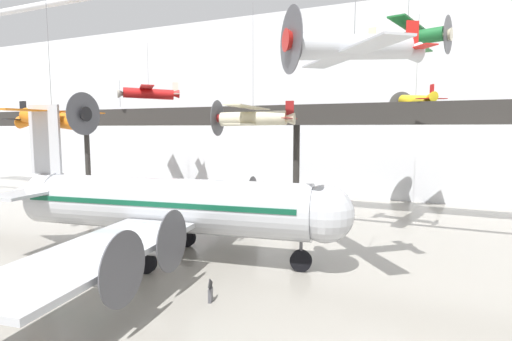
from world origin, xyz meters
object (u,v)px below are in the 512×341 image
(suspended_plane_yellow_lowwing, at_px, (416,101))
(suspended_plane_silver_racer, at_px, (354,48))
(suspended_plane_orange_highwing, at_px, (52,118))
(info_sign_pedestal, at_px, (210,293))
(suspended_plane_red_highwing, at_px, (149,93))
(suspended_plane_green_biplane, at_px, (408,38))
(airliner_silver_main, at_px, (162,205))
(suspended_plane_cream_biplane, at_px, (253,118))

(suspended_plane_yellow_lowwing, relative_size, suspended_plane_silver_racer, 1.19)
(suspended_plane_orange_highwing, distance_m, info_sign_pedestal, 18.55)
(suspended_plane_red_highwing, bearing_deg, info_sign_pedestal, 90.83)
(suspended_plane_red_highwing, bearing_deg, suspended_plane_green_biplane, 119.48)
(suspended_plane_red_highwing, height_order, suspended_plane_orange_highwing, suspended_plane_red_highwing)
(airliner_silver_main, distance_m, suspended_plane_green_biplane, 20.44)
(info_sign_pedestal, bearing_deg, suspended_plane_green_biplane, 45.53)
(suspended_plane_green_biplane, relative_size, suspended_plane_red_highwing, 0.89)
(suspended_plane_red_highwing, xyz_separation_m, suspended_plane_orange_highwing, (7.29, -19.81, -3.59))
(suspended_plane_yellow_lowwing, distance_m, info_sign_pedestal, 28.02)
(suspended_plane_orange_highwing, bearing_deg, suspended_plane_yellow_lowwing, 40.07)
(suspended_plane_red_highwing, bearing_deg, airliner_silver_main, 87.72)
(suspended_plane_cream_biplane, distance_m, suspended_plane_red_highwing, 20.84)
(airliner_silver_main, relative_size, suspended_plane_silver_racer, 3.58)
(info_sign_pedestal, bearing_deg, airliner_silver_main, 128.00)
(suspended_plane_orange_highwing, xyz_separation_m, info_sign_pedestal, (15.76, -4.29, -8.80))
(suspended_plane_green_biplane, xyz_separation_m, suspended_plane_cream_biplane, (-12.32, 0.69, -5.40))
(airliner_silver_main, xyz_separation_m, info_sign_pedestal, (6.25, -4.51, -3.09))
(suspended_plane_orange_highwing, relative_size, info_sign_pedestal, 8.74)
(suspended_plane_cream_biplane, relative_size, suspended_plane_silver_racer, 1.39)
(suspended_plane_orange_highwing, bearing_deg, suspended_plane_red_highwing, 109.48)
(suspended_plane_silver_racer, distance_m, info_sign_pedestal, 14.09)
(suspended_plane_cream_biplane, bearing_deg, info_sign_pedestal, 99.68)
(suspended_plane_red_highwing, height_order, info_sign_pedestal, suspended_plane_red_highwing)
(suspended_plane_green_biplane, xyz_separation_m, suspended_plane_red_highwing, (-30.76, 9.77, -1.95))
(suspended_plane_yellow_lowwing, bearing_deg, suspended_plane_orange_highwing, 100.07)
(suspended_plane_yellow_lowwing, distance_m, suspended_plane_orange_highwing, 31.28)
(suspended_plane_yellow_lowwing, distance_m, suspended_plane_cream_biplane, 15.89)
(suspended_plane_yellow_lowwing, height_order, suspended_plane_cream_biplane, suspended_plane_yellow_lowwing)
(airliner_silver_main, height_order, info_sign_pedestal, airliner_silver_main)
(suspended_plane_green_biplane, relative_size, suspended_plane_silver_racer, 0.90)
(airliner_silver_main, relative_size, suspended_plane_orange_highwing, 2.62)
(suspended_plane_green_biplane, bearing_deg, suspended_plane_yellow_lowwing, 101.74)
(suspended_plane_orange_highwing, bearing_deg, info_sign_pedestal, -15.96)
(suspended_plane_red_highwing, xyz_separation_m, info_sign_pedestal, (23.05, -24.10, -12.39))
(suspended_plane_red_highwing, distance_m, suspended_plane_silver_racer, 35.09)
(suspended_plane_yellow_lowwing, relative_size, info_sign_pedestal, 7.64)
(airliner_silver_main, xyz_separation_m, suspended_plane_orange_highwing, (-9.52, -0.21, 5.71))
(info_sign_pedestal, bearing_deg, suspended_plane_yellow_lowwing, 56.09)
(airliner_silver_main, bearing_deg, suspended_plane_orange_highwing, 172.65)
(suspended_plane_cream_biplane, xyz_separation_m, suspended_plane_orange_highwing, (-11.15, -10.74, -0.14))
(suspended_plane_yellow_lowwing, relative_size, suspended_plane_green_biplane, 1.33)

